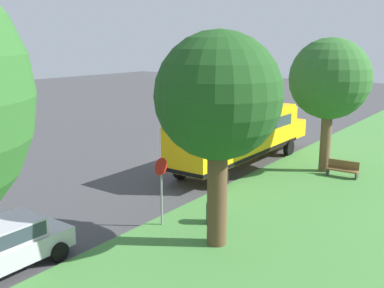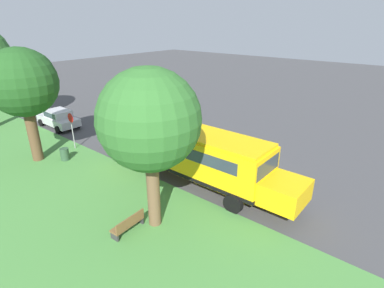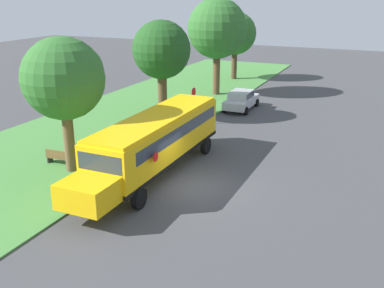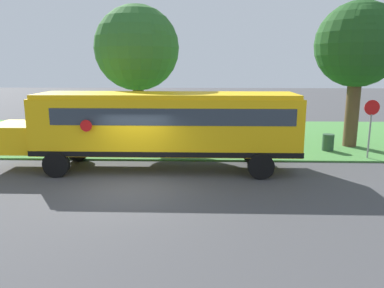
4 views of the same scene
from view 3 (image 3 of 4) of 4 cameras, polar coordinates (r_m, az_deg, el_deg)
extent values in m
plane|color=#424244|center=(22.64, 0.51, -5.48)|extent=(120.00, 120.00, 0.00)
cube|color=#47843D|center=(27.87, -18.69, -1.62)|extent=(12.00, 80.00, 0.08)
cube|color=yellow|center=(23.91, -4.34, 0.72)|extent=(2.50, 10.50, 2.20)
cube|color=yellow|center=(19.28, -13.10, -6.15)|extent=(2.20, 1.90, 1.10)
cube|color=yellow|center=(23.57, -4.42, 3.44)|extent=(2.35, 10.29, 0.16)
cube|color=black|center=(24.24, -4.29, -1.48)|extent=(2.54, 10.54, 0.20)
cube|color=#2D3842|center=(24.02, -4.03, 1.97)|extent=(2.53, 9.24, 0.64)
cube|color=#2D3842|center=(19.62, -11.59, -2.37)|extent=(2.25, 0.12, 0.80)
cylinder|color=red|center=(20.83, -4.65, -1.67)|extent=(0.03, 0.44, 0.44)
cylinder|color=black|center=(20.48, -6.75, -6.84)|extent=(0.30, 1.00, 1.00)
cylinder|color=black|center=(21.77, -12.45, -5.55)|extent=(0.30, 1.00, 1.00)
cylinder|color=black|center=(27.00, 1.77, -0.20)|extent=(0.30, 1.00, 1.00)
cylinder|color=black|center=(27.99, -2.97, 0.49)|extent=(0.30, 1.00, 1.00)
cube|color=#B7B7BC|center=(37.33, 6.28, 5.36)|extent=(1.80, 4.40, 0.64)
cube|color=#B7B7BC|center=(37.05, 6.24, 6.24)|extent=(1.60, 2.20, 0.60)
cube|color=#2D3842|center=(37.04, 6.24, 6.27)|extent=(1.62, 2.02, 0.45)
cylinder|color=black|center=(39.06, 5.69, 5.51)|extent=(0.22, 0.64, 0.64)
cylinder|color=black|center=(38.55, 8.23, 5.23)|extent=(0.22, 0.64, 0.64)
cylinder|color=black|center=(36.31, 4.17, 4.52)|extent=(0.22, 0.64, 0.64)
cylinder|color=black|center=(35.76, 6.88, 4.20)|extent=(0.22, 0.64, 0.64)
cylinder|color=brown|center=(24.80, -15.34, 0.39)|extent=(0.57, 0.57, 3.51)
sphere|color=#2D6628|center=(23.98, -16.03, 8.00)|extent=(4.27, 4.27, 4.27)
sphere|color=#2D6628|center=(23.97, -14.06, 9.15)|extent=(2.43, 2.43, 2.43)
cylinder|color=brown|center=(33.80, -3.77, 6.09)|extent=(0.69, 0.69, 3.69)
sphere|color=#1E4C1C|center=(33.21, -3.90, 11.87)|extent=(4.24, 4.24, 4.24)
sphere|color=#1E4C1C|center=(32.80, -3.08, 12.63)|extent=(2.82, 2.82, 2.82)
cylinder|color=brown|center=(42.17, 3.12, 8.96)|extent=(0.65, 0.65, 4.06)
sphere|color=#2D6628|center=(41.66, 3.22, 14.45)|extent=(5.38, 5.38, 5.38)
sphere|color=#2D6628|center=(42.65, 2.72, 14.69)|extent=(3.46, 3.46, 3.46)
cylinder|color=#4C3826|center=(49.97, 5.38, 10.02)|extent=(0.60, 0.60, 3.27)
sphere|color=#2D6628|center=(49.57, 5.50, 13.82)|extent=(4.50, 4.50, 4.50)
sphere|color=#2D6628|center=(49.63, 6.36, 13.94)|extent=(2.51, 2.51, 2.51)
cylinder|color=gray|center=(32.74, 0.21, 4.27)|extent=(0.08, 0.08, 2.10)
cylinder|color=red|center=(32.42, 0.21, 6.58)|extent=(0.03, 0.68, 0.68)
cube|color=brown|center=(26.33, -16.36, -1.63)|extent=(1.63, 0.59, 0.08)
cube|color=brown|center=(26.08, -16.69, -1.27)|extent=(1.60, 0.15, 0.44)
cube|color=#333333|center=(25.98, -15.00, -2.31)|extent=(0.11, 0.45, 0.45)
cube|color=#333333|center=(26.84, -17.58, -1.87)|extent=(0.11, 0.45, 0.45)
cylinder|color=#2D4C33|center=(32.37, -3.18, 2.97)|extent=(0.56, 0.56, 0.90)
camera|label=1|loc=(47.58, -5.50, 16.04)|focal=42.00mm
camera|label=2|loc=(24.85, -44.95, 12.31)|focal=28.00mm
camera|label=4|loc=(22.42, 34.01, 2.47)|focal=35.00mm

